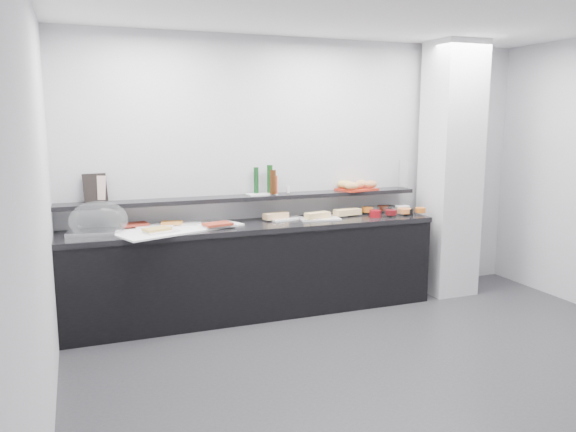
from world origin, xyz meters
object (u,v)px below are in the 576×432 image
object	(u,v)px
carafe	(403,174)
cloche_base	(92,233)
bread_tray	(357,189)
condiment_tray	(262,194)
sandwich_plate_mid	(320,219)
framed_print	(95,188)

from	to	relation	value
carafe	cloche_base	bearing A→B (deg)	-176.74
bread_tray	cloche_base	bearing A→B (deg)	170.18
cloche_base	bread_tray	world-z (taller)	bread_tray
carafe	condiment_tray	bearing A→B (deg)	179.54
sandwich_plate_mid	bread_tray	distance (m)	0.62
bread_tray	carafe	xyz separation A→B (m)	(0.56, -0.00, 0.14)
framed_print	carafe	world-z (taller)	carafe
framed_print	condiment_tray	bearing A→B (deg)	-13.70
framed_print	bread_tray	bearing A→B (deg)	-13.07
cloche_base	framed_print	bearing A→B (deg)	87.02
condiment_tray	carafe	bearing A→B (deg)	-3.56
sandwich_plate_mid	framed_print	distance (m)	2.16
condiment_tray	bread_tray	xyz separation A→B (m)	(1.06, -0.01, 0.00)
bread_tray	carafe	distance (m)	0.58
cloche_base	framed_print	size ratio (longest dim) A/B	1.57
sandwich_plate_mid	condiment_tray	world-z (taller)	condiment_tray
cloche_base	sandwich_plate_mid	size ratio (longest dim) A/B	1.01
sandwich_plate_mid	condiment_tray	size ratio (longest dim) A/B	1.42
framed_print	bread_tray	world-z (taller)	framed_print
sandwich_plate_mid	carafe	xyz separation A→B (m)	(1.08, 0.22, 0.39)
framed_print	bread_tray	size ratio (longest dim) A/B	0.66
cloche_base	carafe	world-z (taller)	carafe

